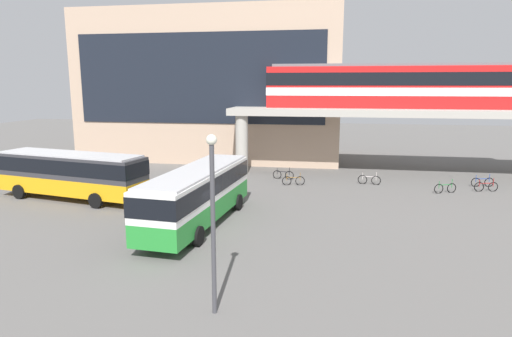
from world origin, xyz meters
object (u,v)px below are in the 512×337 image
Objects in this scene: bus_main at (198,191)px; bicycle_red at (486,187)px; bicycle_green at (445,188)px; pedestrian_by_bike_rack at (219,177)px; bus_secondary at (71,171)px; bicycle_brown at (293,181)px; bicycle_blue at (482,182)px; train at (403,85)px; bicycle_black at (283,175)px; station_building at (215,86)px; bicycle_silver at (369,180)px.

bus_main reaches higher than bicycle_red.
pedestrian_by_bike_rack is (-16.79, -0.86, 0.40)m from bicycle_green.
bicycle_red is (28.94, 7.38, -1.63)m from bus_secondary.
bicycle_brown is 1.00× the size of bicycle_blue.
train is at bearing 30.55° from pedestrian_by_bike_rack.
bicycle_green and bicycle_black have the same top height.
bicycle_green and bicycle_red have the same top height.
station_building reaches higher than bus_main.
train reaches higher than pedestrian_by_bike_rack.
pedestrian_by_bike_rack reaches higher than bicycle_red.
bicycle_black is (-15.32, 1.77, 0.00)m from bicycle_red.
bicycle_silver is at bearing 50.24° from bus_main.
bicycle_silver is 1.01× the size of bicycle_blue.
station_building is at bearing 76.82° from bus_secondary.
bicycle_red is (24.17, -12.97, -7.25)m from station_building.
bus_main is 16.11m from bicycle_silver.
bicycle_black is (3.29, 13.14, -1.63)m from bus_main.
bicycle_black is at bearing -51.72° from station_building.
train reaches higher than bicycle_blue.
bicycle_silver is at bearing 22.04° from bus_secondary.
pedestrian_by_bike_rack reaches higher than bicycle_brown.
bus_main is 6.88× the size of pedestrian_by_bike_rack.
pedestrian_by_bike_rack reaches higher than bicycle_blue.
bus_main is 11.93m from bicycle_brown.
bicycle_red is 19.98m from pedestrian_by_bike_rack.
bus_main is 9.63m from pedestrian_by_bike_rack.
bus_secondary reaches higher than bicycle_brown.
train is 14.08× the size of bicycle_green.
bicycle_red is at bearing 5.48° from pedestrian_by_bike_rack.
train reaches higher than bicycle_black.
bicycle_green and bicycle_blue have the same top height.
bicycle_black is 5.87m from pedestrian_by_bike_rack.
bicycle_silver is at bearing -37.27° from station_building.
bicycle_brown is at bearing -141.55° from train.
bicycle_black is (-12.22, 2.81, 0.00)m from bicycle_green.
station_building reaches higher than bicycle_black.
bicycle_blue is at bearing 38.82° from bicycle_green.
station_building reaches higher than pedestrian_by_bike_rack.
bus_secondary is at bearing -103.18° from station_building.
bicycle_blue is at bearing -0.46° from bicycle_black.
bicycle_brown is 0.99× the size of bicycle_black.
bicycle_black is (13.61, 9.15, -1.63)m from bus_secondary.
pedestrian_by_bike_rack is (-5.62, -1.52, 0.40)m from bicycle_brown.
bicycle_green is at bearing -3.37° from bicycle_brown.
station_building is at bearing 106.05° from pedestrian_by_bike_rack.
station_building reaches higher than bicycle_red.
station_building is 25.60m from bus_main.
bicycle_blue is 20.43m from pedestrian_by_bike_rack.
bus_secondary is 6.37× the size of bicycle_silver.
bus_main is 6.29× the size of bicycle_black.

